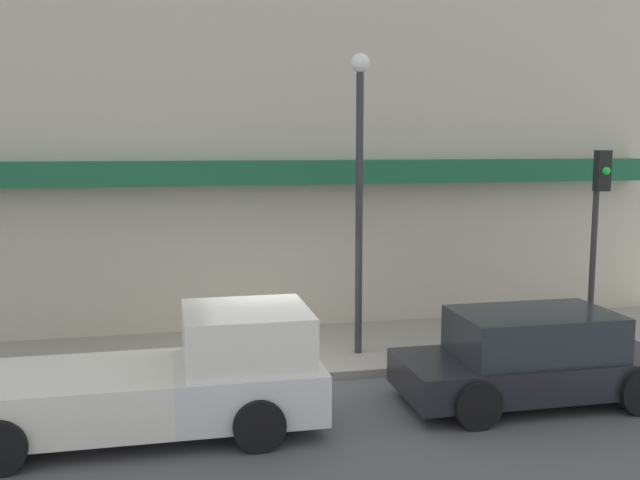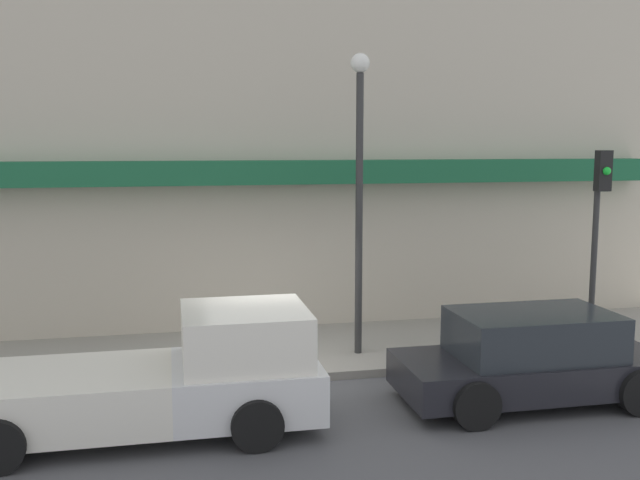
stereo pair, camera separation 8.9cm
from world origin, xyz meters
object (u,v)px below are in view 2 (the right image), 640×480
Objects in this scene: parked_car at (532,358)px; street_lamp at (359,170)px; traffic_light at (599,213)px; pickup_truck at (162,380)px; fire_hydrant at (212,352)px.

street_lamp is at bearing 127.02° from parked_car.
parked_car is 1.13× the size of traffic_light.
pickup_truck is at bearing -143.46° from street_lamp.
traffic_light is (2.64, 2.39, 2.10)m from parked_car.
street_lamp is (3.70, 2.74, 2.91)m from pickup_truck.
fire_hydrant is at bearing 155.23° from parked_car.
pickup_truck reaches higher than fire_hydrant.
pickup_truck is at bearing -164.36° from traffic_light.
fire_hydrant is (-5.05, 2.16, -0.22)m from parked_car.
parked_car is 4.60m from street_lamp.
traffic_light is (8.54, 2.39, 2.04)m from pickup_truck.
street_lamp reaches higher than pickup_truck.
pickup_truck is 2.33m from fire_hydrant.
parked_car is at bearing 0.57° from pickup_truck.
traffic_light reaches higher than parked_car.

